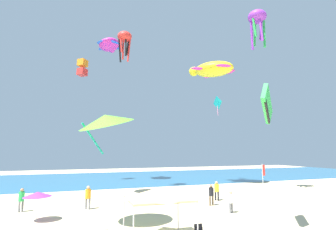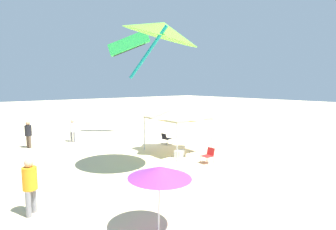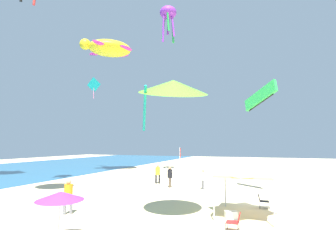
% 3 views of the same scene
% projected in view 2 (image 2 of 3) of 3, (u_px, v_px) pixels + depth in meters
% --- Properties ---
extents(ground, '(120.00, 120.00, 0.10)m').
position_uv_depth(ground, '(160.00, 143.00, 19.89)').
color(ground, beige).
extents(canopy_tent, '(3.43, 2.95, 2.76)m').
position_uv_depth(canopy_tent, '(177.00, 114.00, 16.75)').
color(canopy_tent, '#B7B7BC').
rests_on(canopy_tent, ground).
extents(beach_umbrella, '(1.85, 1.85, 1.99)m').
position_uv_depth(beach_umbrella, '(160.00, 172.00, 7.61)').
color(beach_umbrella, silver).
rests_on(beach_umbrella, ground).
extents(folding_chair_left_of_tent, '(0.56, 0.64, 0.82)m').
position_uv_depth(folding_chair_left_of_tent, '(166.00, 138.00, 19.04)').
color(folding_chair_left_of_tent, black).
rests_on(folding_chair_left_of_tent, ground).
extents(folding_chair_right_of_tent, '(0.54, 0.63, 0.82)m').
position_uv_depth(folding_chair_right_of_tent, '(209.00, 154.00, 14.58)').
color(folding_chair_right_of_tent, black).
rests_on(folding_chair_right_of_tent, ground).
extents(cooler_box, '(0.62, 0.73, 0.40)m').
position_uv_depth(cooler_box, '(179.00, 153.00, 15.82)').
color(cooler_box, white).
rests_on(cooler_box, ground).
extents(person_by_tent, '(0.47, 0.43, 1.80)m').
position_uv_depth(person_by_tent, '(28.00, 132.00, 17.97)').
color(person_by_tent, brown).
rests_on(person_by_tent, ground).
extents(person_near_umbrella, '(0.42, 0.40, 1.68)m').
position_uv_depth(person_near_umbrella, '(73.00, 129.00, 19.88)').
color(person_near_umbrella, slate).
rests_on(person_near_umbrella, ground).
extents(person_kite_handler, '(0.45, 0.45, 1.88)m').
position_uv_depth(person_kite_handler, '(30.00, 182.00, 8.70)').
color(person_kite_handler, slate).
rests_on(person_kite_handler, ground).
extents(kite_parafoil_green, '(2.84, 2.58, 2.17)m').
position_uv_depth(kite_parafoil_green, '(129.00, 44.00, 21.98)').
color(kite_parafoil_green, green).
extents(kite_delta_lime, '(4.86, 4.84, 3.08)m').
position_uv_depth(kite_delta_lime, '(162.00, 30.00, 12.22)').
color(kite_delta_lime, '#66D82D').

